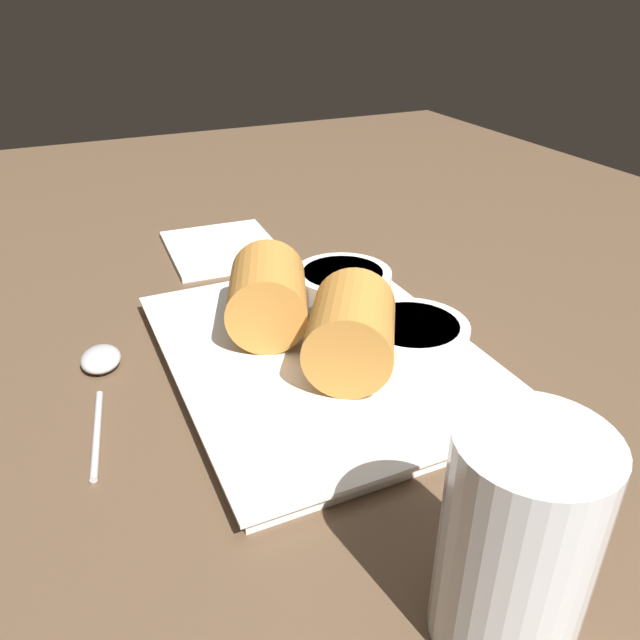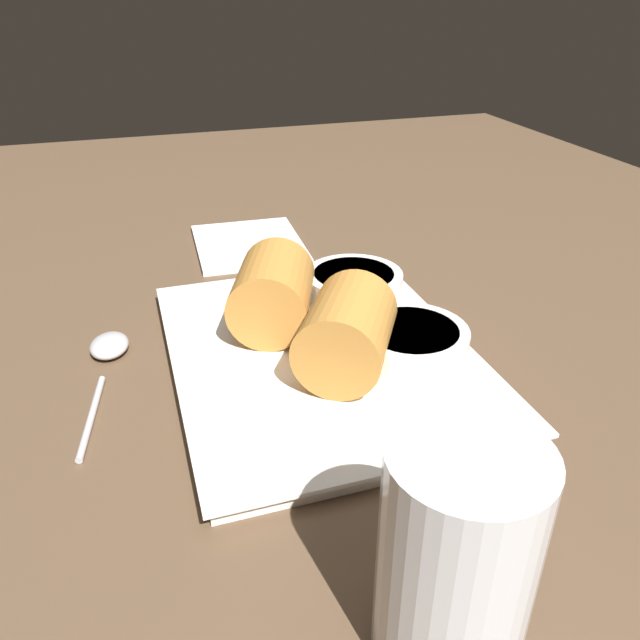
{
  "view_description": "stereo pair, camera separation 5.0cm",
  "coord_description": "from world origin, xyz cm",
  "px_view_note": "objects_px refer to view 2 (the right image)",
  "views": [
    {
      "loc": [
        35.98,
        -14.95,
        29.62
      ],
      "look_at": [
        -2.56,
        2.64,
        6.05
      ],
      "focal_mm": 35.0,
      "sensor_mm": 36.0,
      "label": 1
    },
    {
      "loc": [
        37.79,
        -10.28,
        29.62
      ],
      "look_at": [
        -2.56,
        2.64,
        6.05
      ],
      "focal_mm": 35.0,
      "sensor_mm": 36.0,
      "label": 2
    }
  ],
  "objects_px": {
    "serving_plate": "(320,356)",
    "napkin": "(249,244)",
    "dipping_bowl_near": "(410,344)",
    "spoon": "(108,353)",
    "drinking_glass": "(456,559)",
    "dipping_bowl_far": "(353,286)"
  },
  "relations": [
    {
      "from": "serving_plate",
      "to": "dipping_bowl_near",
      "type": "distance_m",
      "value": 0.07
    },
    {
      "from": "serving_plate",
      "to": "dipping_bowl_far",
      "type": "distance_m",
      "value": 0.09
    },
    {
      "from": "dipping_bowl_near",
      "to": "dipping_bowl_far",
      "type": "distance_m",
      "value": 0.11
    },
    {
      "from": "spoon",
      "to": "napkin",
      "type": "xyz_separation_m",
      "value": [
        -0.2,
        0.16,
        -0.0
      ]
    },
    {
      "from": "serving_plate",
      "to": "spoon",
      "type": "height_order",
      "value": "serving_plate"
    },
    {
      "from": "dipping_bowl_near",
      "to": "napkin",
      "type": "relative_size",
      "value": 0.6
    },
    {
      "from": "serving_plate",
      "to": "dipping_bowl_far",
      "type": "xyz_separation_m",
      "value": [
        -0.07,
        0.05,
        0.02
      ]
    },
    {
      "from": "serving_plate",
      "to": "drinking_glass",
      "type": "relative_size",
      "value": 2.57
    },
    {
      "from": "dipping_bowl_near",
      "to": "spoon",
      "type": "relative_size",
      "value": 0.56
    },
    {
      "from": "dipping_bowl_far",
      "to": "spoon",
      "type": "bearing_deg",
      "value": -87.87
    },
    {
      "from": "serving_plate",
      "to": "napkin",
      "type": "relative_size",
      "value": 2.06
    },
    {
      "from": "drinking_glass",
      "to": "serving_plate",
      "type": "bearing_deg",
      "value": 175.75
    },
    {
      "from": "serving_plate",
      "to": "dipping_bowl_far",
      "type": "relative_size",
      "value": 3.41
    },
    {
      "from": "spoon",
      "to": "drinking_glass",
      "type": "bearing_deg",
      "value": 25.25
    },
    {
      "from": "dipping_bowl_near",
      "to": "napkin",
      "type": "bearing_deg",
      "value": -168.37
    },
    {
      "from": "serving_plate",
      "to": "drinking_glass",
      "type": "xyz_separation_m",
      "value": [
        0.25,
        -0.02,
        0.05
      ]
    },
    {
      "from": "dipping_bowl_far",
      "to": "serving_plate",
      "type": "bearing_deg",
      "value": -38.36
    },
    {
      "from": "serving_plate",
      "to": "dipping_bowl_near",
      "type": "xyz_separation_m",
      "value": [
        0.04,
        0.06,
        0.02
      ]
    },
    {
      "from": "dipping_bowl_far",
      "to": "spoon",
      "type": "xyz_separation_m",
      "value": [
        0.01,
        -0.22,
        -0.02
      ]
    },
    {
      "from": "serving_plate",
      "to": "spoon",
      "type": "bearing_deg",
      "value": -109.89
    },
    {
      "from": "dipping_bowl_far",
      "to": "napkin",
      "type": "distance_m",
      "value": 0.2
    },
    {
      "from": "serving_plate",
      "to": "dipping_bowl_far",
      "type": "height_order",
      "value": "dipping_bowl_far"
    }
  ]
}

